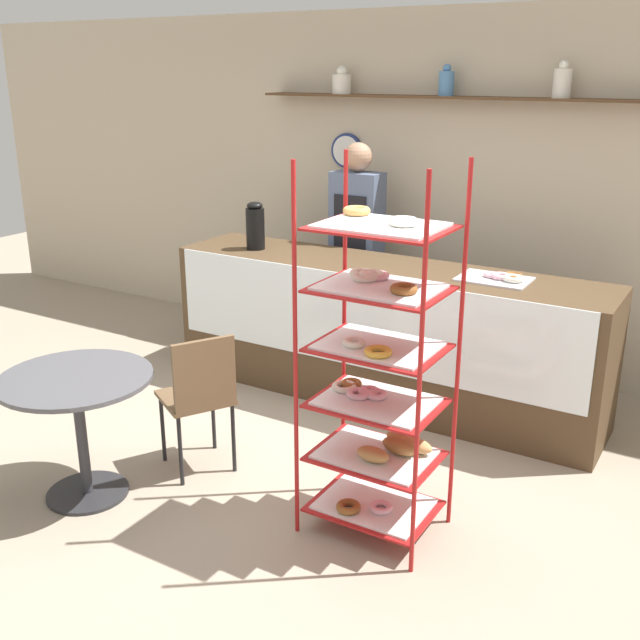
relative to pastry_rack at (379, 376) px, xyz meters
The scene contains 9 objects.
ground_plane 1.10m from the pastry_rack, 168.52° to the left, with size 14.00×14.00×0.00m, color gray.
back_wall 2.61m from the pastry_rack, 105.73° to the left, with size 10.00×0.30×2.70m.
display_counter 1.65m from the pastry_rack, 115.52° to the left, with size 3.11×0.66×0.99m.
pastry_rack is the anchor object (origin of this frame).
person_worker 2.35m from the pastry_rack, 120.98° to the left, with size 0.39×0.23×1.74m.
cafe_table 1.64m from the pastry_rack, 159.84° to the right, with size 0.82×0.82×0.72m.
cafe_chair 1.16m from the pastry_rack, behind, with size 0.52×0.52×0.86m.
coffee_carafe 2.25m from the pastry_rack, 141.01° to the left, with size 0.14×0.14×0.35m.
donut_tray_counter 1.50m from the pastry_rack, 85.73° to the left, with size 0.45×0.32×0.05m.
Camera 1 is at (2.18, -3.17, 2.27)m, focal length 42.00 mm.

